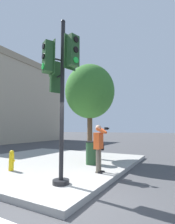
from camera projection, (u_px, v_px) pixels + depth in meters
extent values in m
plane|color=#424244|center=(59.00, 205.00, 3.96)|extent=(160.00, 160.00, 0.00)
cube|color=#9E9B96|center=(47.00, 162.00, 8.70)|extent=(8.00, 8.00, 0.17)
cylinder|color=black|center=(61.00, 182.00, 4.95)|extent=(0.48, 0.48, 0.12)
cylinder|color=black|center=(62.00, 98.00, 5.18)|extent=(0.13, 0.13, 4.71)
sphere|color=black|center=(63.00, 22.00, 5.41)|extent=(0.14, 0.14, 0.14)
cylinder|color=black|center=(59.00, 76.00, 5.42)|extent=(0.17, 0.28, 0.05)
cube|color=#234C23|center=(56.00, 78.00, 5.63)|extent=(0.37, 0.35, 0.90)
cube|color=#234C23|center=(57.00, 77.00, 5.52)|extent=(0.39, 0.20, 1.02)
cylinder|color=black|center=(54.00, 70.00, 5.77)|extent=(0.17, 0.10, 0.17)
cylinder|color=black|center=(54.00, 79.00, 5.74)|extent=(0.17, 0.10, 0.17)
cylinder|color=green|center=(54.00, 88.00, 5.71)|extent=(0.17, 0.10, 0.17)
cylinder|color=black|center=(67.00, 54.00, 5.16)|extent=(0.13, 0.29, 0.05)
cube|color=#234C23|center=(73.00, 51.00, 4.98)|extent=(0.35, 0.31, 0.90)
cube|color=#234C23|center=(70.00, 53.00, 5.07)|extent=(0.41, 0.14, 1.02)
cylinder|color=black|center=(76.00, 39.00, 4.92)|extent=(0.17, 0.07, 0.17)
cylinder|color=black|center=(76.00, 50.00, 4.89)|extent=(0.17, 0.07, 0.17)
cylinder|color=green|center=(76.00, 60.00, 4.86)|extent=(0.17, 0.07, 0.17)
cylinder|color=black|center=(56.00, 59.00, 5.18)|extent=(0.28, 0.18, 0.05)
cube|color=#234C23|center=(48.00, 57.00, 5.04)|extent=(0.35, 0.38, 0.90)
cube|color=#234C23|center=(52.00, 58.00, 5.11)|extent=(0.22, 0.38, 1.02)
cylinder|color=black|center=(43.00, 46.00, 5.00)|extent=(0.11, 0.16, 0.17)
cylinder|color=black|center=(43.00, 56.00, 4.97)|extent=(0.11, 0.16, 0.17)
cylinder|color=green|center=(43.00, 66.00, 4.94)|extent=(0.11, 0.16, 0.17)
cube|color=black|center=(99.00, 172.00, 6.16)|extent=(0.09, 0.24, 0.05)
cube|color=black|center=(101.00, 171.00, 6.34)|extent=(0.09, 0.24, 0.05)
cylinder|color=#6B6051|center=(97.00, 161.00, 6.23)|extent=(0.11, 0.11, 0.83)
cylinder|color=#6B6051|center=(100.00, 160.00, 6.40)|extent=(0.11, 0.11, 0.83)
cube|color=#E55623|center=(98.00, 141.00, 6.39)|extent=(0.40, 0.22, 0.59)
sphere|color=tan|center=(98.00, 128.00, 6.43)|extent=(0.22, 0.22, 0.22)
cube|color=black|center=(106.00, 129.00, 6.28)|extent=(0.12, 0.10, 0.09)
cylinder|color=black|center=(108.00, 129.00, 6.25)|extent=(0.06, 0.08, 0.06)
cylinder|color=#E55623|center=(100.00, 131.00, 6.24)|extent=(0.23, 0.35, 0.23)
cylinder|color=#E55623|center=(103.00, 131.00, 6.47)|extent=(0.23, 0.35, 0.23)
cube|color=black|center=(101.00, 147.00, 6.62)|extent=(0.10, 0.20, 0.26)
cylinder|color=brown|center=(90.00, 133.00, 9.44)|extent=(0.27, 0.27, 2.68)
ellipsoid|color=#38752D|center=(90.00, 91.00, 9.66)|extent=(2.72, 2.72, 2.99)
cylinder|color=yellow|center=(11.00, 162.00, 6.57)|extent=(0.18, 0.18, 0.62)
sphere|color=yellow|center=(12.00, 152.00, 6.60)|extent=(0.16, 0.16, 0.16)
cylinder|color=yellow|center=(14.00, 161.00, 6.52)|extent=(0.08, 0.06, 0.08)
cylinder|color=#234728|center=(92.00, 153.00, 7.76)|extent=(0.55, 0.55, 0.97)
cylinder|color=black|center=(92.00, 142.00, 7.81)|extent=(0.57, 0.57, 0.04)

